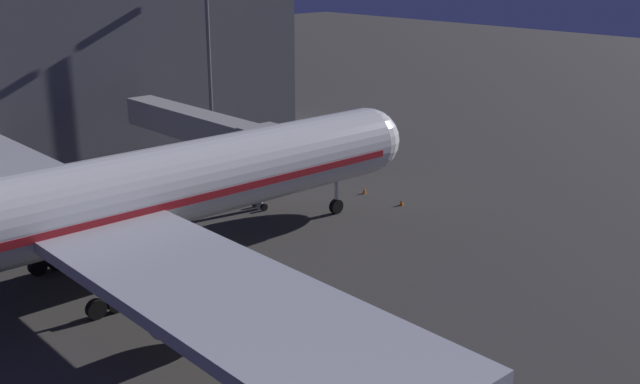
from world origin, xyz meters
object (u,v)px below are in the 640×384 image
at_px(jet_bridge, 211,130).
at_px(apron_floodlight_mast, 209,50).
at_px(traffic_cone_nose_port, 401,202).
at_px(airliner_at_gate, 75,209).
at_px(traffic_cone_nose_starboard, 364,191).

height_order(jet_bridge, apron_floodlight_mast, apron_floodlight_mast).
relative_size(apron_floodlight_mast, traffic_cone_nose_port, 32.91).
bearing_deg(traffic_cone_nose_port, airliner_at_gate, 85.43).
distance_m(airliner_at_gate, apron_floodlight_mast, 37.74).
bearing_deg(airliner_at_gate, jet_bridge, -56.91).
height_order(airliner_at_gate, traffic_cone_nose_port, airliner_at_gate).
height_order(jet_bridge, traffic_cone_nose_starboard, jet_bridge).
height_order(airliner_at_gate, traffic_cone_nose_starboard, airliner_at_gate).
height_order(apron_floodlight_mast, traffic_cone_nose_starboard, apron_floodlight_mast).
relative_size(apron_floodlight_mast, traffic_cone_nose_starboard, 32.91).
distance_m(traffic_cone_nose_port, traffic_cone_nose_starboard, 4.40).
xyz_separation_m(airliner_at_gate, jet_bridge, (11.78, -18.08, 0.13)).
relative_size(traffic_cone_nose_port, traffic_cone_nose_starboard, 1.00).
xyz_separation_m(traffic_cone_nose_port, traffic_cone_nose_starboard, (4.40, 0.00, 0.00)).
distance_m(apron_floodlight_mast, traffic_cone_nose_starboard, 25.44).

